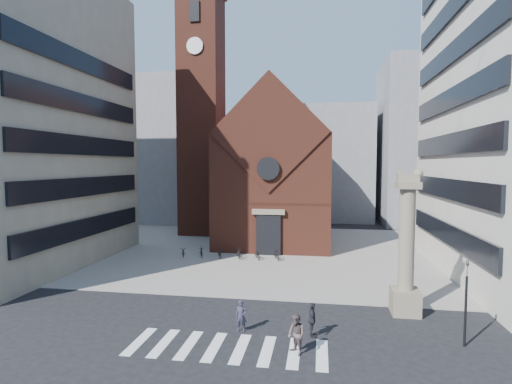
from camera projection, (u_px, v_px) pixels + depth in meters
ground at (230, 323)px, 22.45m from camera, size 120.00×120.00×0.00m
piazza at (271, 250)px, 41.16m from camera, size 46.00×30.00×0.05m
zebra_crossing at (227, 348)px, 19.41m from camera, size 10.20×3.20×0.01m
church at (278, 172)px, 46.55m from camera, size 12.00×16.65×18.00m
campanile at (202, 110)px, 50.51m from camera, size 5.50×5.50×31.20m
bg_block_left at (164, 151)px, 64.25m from camera, size 16.00×14.00×22.00m
bg_block_mid at (327, 164)px, 65.19m from camera, size 14.00×12.00×18.00m
bg_block_right at (436, 144)px, 59.49m from camera, size 16.00×14.00×24.00m
lion_column at (406, 257)px, 23.57m from camera, size 1.63×1.60×8.68m
traffic_light at (466, 301)px, 19.40m from camera, size 0.13×0.16×4.30m
pedestrian_0 at (241, 316)px, 21.26m from camera, size 0.66×0.48×1.68m
pedestrian_1 at (296, 335)px, 18.68m from camera, size 1.15×1.17×1.91m
pedestrian_2 at (312, 320)px, 20.59m from camera, size 0.57×1.10×1.80m
scooter_0 at (183, 252)px, 38.47m from camera, size 1.14×1.74×0.86m
scooter_1 at (201, 252)px, 38.18m from camera, size 1.01×1.65×0.96m
scooter_2 at (220, 253)px, 37.89m from camera, size 1.14×1.74×0.86m
scooter_3 at (239, 253)px, 37.60m from camera, size 1.01×1.65×0.96m
scooter_4 at (258, 254)px, 37.32m from camera, size 1.14×1.74×0.86m
scooter_5 at (277, 255)px, 37.02m from camera, size 1.01×1.65×0.96m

